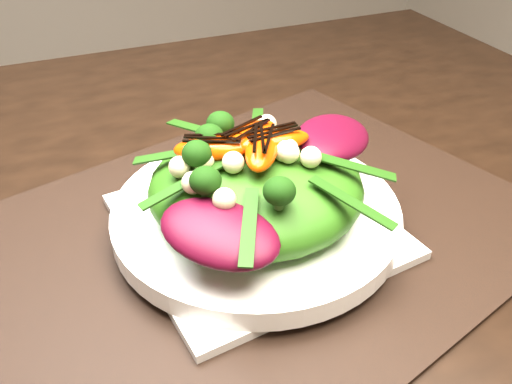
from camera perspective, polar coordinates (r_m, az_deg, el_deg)
name	(u,v)px	position (r m, az deg, el deg)	size (l,w,h in m)	color
dining_table	(23,240)	(0.60, -23.35, -4.66)	(1.60, 0.90, 0.75)	black
placemat	(256,231)	(0.53, 0.00, -4.08)	(0.54, 0.41, 0.00)	black
plate_base	(256,225)	(0.53, 0.00, -3.52)	(0.23, 0.23, 0.01)	white
salad_bowl	(256,213)	(0.52, 0.00, -2.26)	(0.27, 0.27, 0.02)	white
lettuce_mound	(256,186)	(0.50, 0.00, 0.64)	(0.20, 0.20, 0.07)	#2D5E11
radicchio_leaf	(333,137)	(0.52, 8.13, 5.75)	(0.10, 0.06, 0.02)	#3E0616
orange_segment	(228,139)	(0.49, -3.01, 5.62)	(0.07, 0.03, 0.02)	#E73703
broccoli_floret	(183,148)	(0.48, -7.70, 4.66)	(0.04, 0.04, 0.04)	#163609
macadamia_nut	(300,157)	(0.47, 4.69, 3.72)	(0.02, 0.02, 0.02)	beige
balsamic_drizzle	(227,129)	(0.49, -3.05, 6.64)	(0.05, 0.00, 0.00)	black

